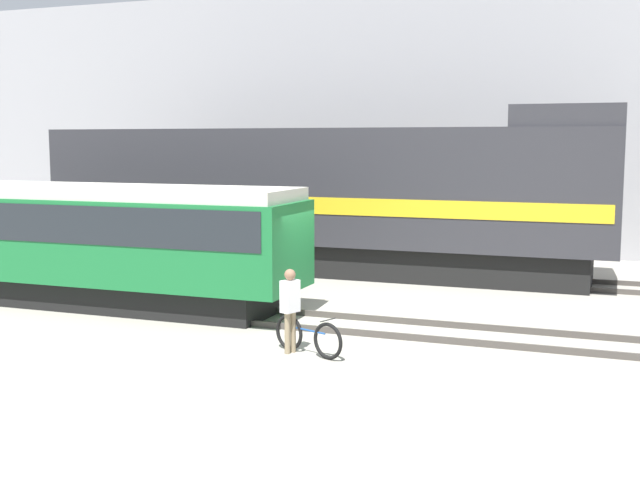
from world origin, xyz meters
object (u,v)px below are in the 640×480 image
Objects in this scene: person at (290,302)px; bicycle at (308,336)px; freight_locomotive at (321,197)px; streetcar at (66,236)px.

bicycle is at bearing -0.19° from person.
freight_locomotive is 10.25m from bicycle.
streetcar is 7.67m from person.
bicycle is (7.59, -2.50, -1.38)m from streetcar.
bicycle is 0.99× the size of person.
bicycle is (3.28, -9.50, -2.02)m from freight_locomotive.
streetcar is 7.54× the size of person.
person is (-0.38, 0.00, 0.65)m from bicycle.
freight_locomotive is at bearing 107.02° from person.
person is at bearing -72.98° from freight_locomotive.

